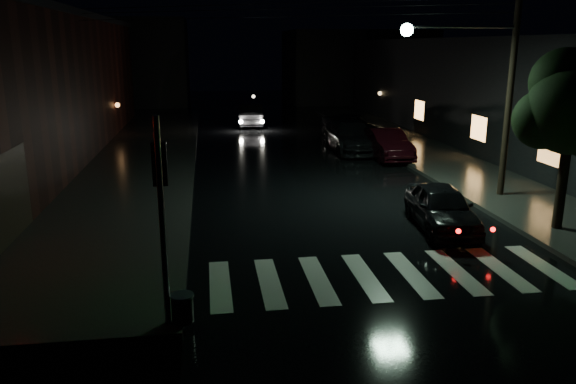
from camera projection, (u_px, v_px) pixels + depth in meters
name	position (u px, v px, depth m)	size (l,w,h in m)	color
ground	(272.00, 291.00, 13.19)	(120.00, 120.00, 0.00)	black
sidewalk_left	(129.00, 169.00, 25.87)	(6.00, 44.00, 0.15)	#282826
sidewalk_right	(438.00, 159.00, 27.96)	(4.00, 44.00, 0.15)	#282826
building_right	(530.00, 92.00, 32.02)	(10.00, 40.00, 6.00)	black
building_far_left	(114.00, 62.00, 53.84)	(14.00, 10.00, 8.00)	black
building_far_right	(356.00, 66.00, 57.32)	(14.00, 10.00, 7.00)	black
crosswalk	(388.00, 275.00, 14.08)	(9.00, 3.00, 0.01)	beige
signal_pole_corner	(173.00, 257.00, 11.10)	(0.68, 0.61, 4.20)	slate
street_tree	(570.00, 110.00, 16.52)	(3.10, 2.90, 5.40)	black
utility_pole	(494.00, 74.00, 19.95)	(4.92, 0.44, 8.00)	black
parked_car_a	(441.00, 207.00, 17.53)	(1.64, 4.07, 1.39)	black
parked_car_b	(386.00, 144.00, 28.37)	(1.60, 4.59, 1.51)	black
parked_car_c	(351.00, 136.00, 30.39)	(2.29, 5.63, 1.63)	black
parked_car_d	(351.00, 127.00, 34.13)	(2.51, 5.44, 1.51)	black
oncoming_car	(251.00, 115.00, 39.86)	(1.63, 4.68, 1.54)	black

